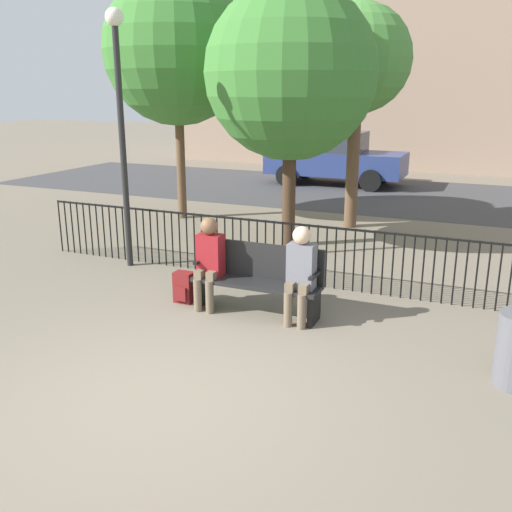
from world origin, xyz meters
TOP-DOWN VIEW (x-y plane):
  - ground_plane at (0.00, 0.00)m, footprint 80.00×80.00m
  - park_bench at (0.00, 2.46)m, footprint 1.73×0.45m
  - seated_person_0 at (-0.67, 2.34)m, footprint 0.34×0.39m
  - seated_person_1 at (0.62, 2.34)m, footprint 0.34×0.39m
  - backpack at (-1.10, 2.38)m, footprint 0.27×0.23m
  - fence_railing at (-0.02, 3.76)m, footprint 9.01×0.03m
  - tree_0 at (-0.12, 7.79)m, footprint 2.18×2.18m
  - tree_1 at (-0.82, 5.80)m, footprint 3.07×3.07m
  - tree_2 at (-3.92, 7.12)m, footprint 3.18×3.18m
  - lamp_post at (-2.83, 3.52)m, footprint 0.28×0.28m
  - street_surface at (0.00, 12.00)m, footprint 24.00×6.00m
  - parked_car_0 at (-2.09, 13.20)m, footprint 4.20×1.94m

SIDE VIEW (x-z plane):
  - ground_plane at x=0.00m, z-range 0.00..0.00m
  - street_surface at x=0.00m, z-range 0.00..0.01m
  - backpack at x=-1.10m, z-range 0.00..0.43m
  - park_bench at x=0.00m, z-range 0.03..0.95m
  - fence_railing at x=-0.02m, z-range 0.08..1.03m
  - seated_person_1 at x=0.62m, z-range 0.08..1.34m
  - seated_person_0 at x=-0.67m, z-range 0.08..1.34m
  - parked_car_0 at x=-2.09m, z-range 0.03..1.65m
  - lamp_post at x=-2.83m, z-range 0.62..4.68m
  - tree_1 at x=-0.82m, z-range 0.80..5.48m
  - tree_0 at x=-0.12m, z-range 1.15..5.70m
  - tree_2 at x=-3.92m, z-range 1.03..6.29m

